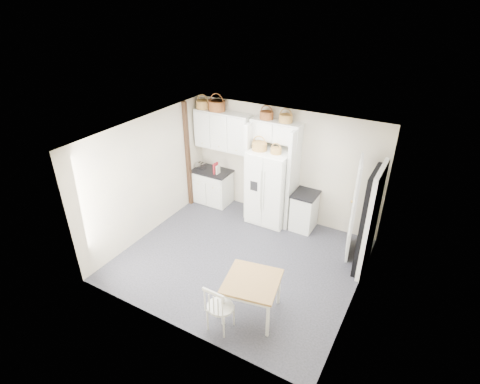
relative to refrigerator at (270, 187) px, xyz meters
The scene contains 28 objects.
floor 1.85m from the refrigerator, 84.71° to the right, with size 4.50×4.50×0.00m, color black.
ceiling 2.37m from the refrigerator, 84.71° to the right, with size 4.50×4.50×0.00m, color white.
wall_back 0.59m from the refrigerator, 68.40° to the left, with size 4.50×4.50×0.00m, color #B7AC9D.
wall_left 2.69m from the refrigerator, 142.33° to the right, with size 4.00×4.00×0.00m, color #B7AC9D.
wall_right 2.93m from the refrigerator, 34.04° to the right, with size 4.00×4.00×0.00m, color #B7AC9D.
refrigerator is the anchor object (origin of this frame).
base_cab_left 1.68m from the refrigerator, behind, with size 0.90×0.57×0.83m, color white.
base_cab_right 0.95m from the refrigerator, ahead, with size 0.48×0.58×0.85m, color white.
dining_table 2.99m from the refrigerator, 69.90° to the right, with size 0.86×0.86×0.71m, color brown.
windsor_chair 3.38m from the refrigerator, 77.49° to the right, with size 0.43×0.40×0.89m, color white.
counter_left 1.61m from the refrigerator, behind, with size 0.94×0.61×0.04m, color black.
counter_right 0.83m from the refrigerator, ahead, with size 0.52×0.62×0.04m, color black.
toaster 1.90m from the refrigerator, behind, with size 0.24×0.14×0.17m, color silver.
cookbook_red 1.45m from the refrigerator, behind, with size 0.04×0.18×0.27m, color maroon.
cookbook_cream 1.39m from the refrigerator, behind, with size 0.03×0.14×0.22m, color beige.
basket_upper_a 2.46m from the refrigerator, behind, with size 0.32×0.32×0.18m, color olive.
basket_upper_b 2.19m from the refrigerator, behind, with size 0.39×0.39×0.23m, color #602F19.
basket_bridge_a 1.59m from the refrigerator, 139.45° to the left, with size 0.30×0.30×0.17m, color #602F19.
basket_bridge_b 1.59m from the refrigerator, 46.28° to the left, with size 0.29×0.29×0.17m, color olive.
basket_fridge_a 1.00m from the refrigerator, 157.41° to the right, with size 0.33×0.33×0.18m, color olive.
basket_fridge_b 0.95m from the refrigerator, 33.50° to the right, with size 0.24×0.24×0.13m, color olive.
upper_cabinet 1.71m from the refrigerator, behind, with size 1.40×0.34×0.90m, color white.
bridge_cabinet 1.27m from the refrigerator, 90.00° to the left, with size 1.12×0.34×0.45m, color white.
fridge_panel_left 0.59m from the refrigerator, behind, with size 0.08×0.60×2.30m, color white.
fridge_panel_right 0.59m from the refrigerator, ahead, with size 0.08×0.60×2.30m, color white.
trim_post 2.11m from the refrigerator, behind, with size 0.09×0.09×2.60m, color black.
doorway_void 2.40m from the refrigerator, 15.05° to the right, with size 0.18×0.85×2.05m, color black.
door_slab 1.98m from the refrigerator, ahead, with size 0.80×0.04×2.05m, color white.
Camera 1 is at (2.94, -5.21, 4.80)m, focal length 28.00 mm.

